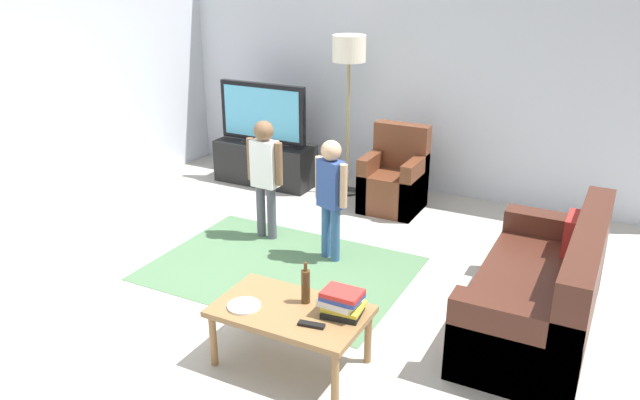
{
  "coord_description": "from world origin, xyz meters",
  "views": [
    {
      "loc": [
        2.28,
        -3.8,
        2.58
      ],
      "look_at": [
        0.0,
        0.6,
        0.65
      ],
      "focal_mm": 35.58,
      "sensor_mm": 36.0,
      "label": 1
    }
  ],
  "objects_px": {
    "child_center": "(331,189)",
    "tv_stand": "(265,163)",
    "couch": "(547,295)",
    "tv_remote": "(311,325)",
    "child_near_tv": "(265,169)",
    "book_stack": "(342,302)",
    "floor_lamp": "(349,57)",
    "tv": "(263,114)",
    "armchair": "(395,182)",
    "plate": "(244,306)",
    "bottle": "(306,286)",
    "coffee_table": "(290,315)"
  },
  "relations": [
    {
      "from": "couch",
      "to": "bottle",
      "type": "bearing_deg",
      "value": -142.16
    },
    {
      "from": "child_center",
      "to": "plate",
      "type": "bearing_deg",
      "value": -83.43
    },
    {
      "from": "tv_stand",
      "to": "armchair",
      "type": "bearing_deg",
      "value": -1.36
    },
    {
      "from": "child_center",
      "to": "book_stack",
      "type": "xyz_separation_m",
      "value": [
        0.8,
        -1.44,
        -0.16
      ]
    },
    {
      "from": "tv_stand",
      "to": "book_stack",
      "type": "distance_m",
      "value": 3.77
    },
    {
      "from": "armchair",
      "to": "coffee_table",
      "type": "distance_m",
      "value": 2.99
    },
    {
      "from": "bottle",
      "to": "tv_remote",
      "type": "xyz_separation_m",
      "value": [
        0.17,
        -0.24,
        -0.11
      ]
    },
    {
      "from": "book_stack",
      "to": "tv_remote",
      "type": "bearing_deg",
      "value": -115.74
    },
    {
      "from": "tv_stand",
      "to": "armchair",
      "type": "distance_m",
      "value": 1.67
    },
    {
      "from": "couch",
      "to": "tv_remote",
      "type": "xyz_separation_m",
      "value": [
        -1.22,
        -1.32,
        0.14
      ]
    },
    {
      "from": "tv",
      "to": "coffee_table",
      "type": "relative_size",
      "value": 1.1
    },
    {
      "from": "armchair",
      "to": "tv_stand",
      "type": "bearing_deg",
      "value": 178.64
    },
    {
      "from": "tv_stand",
      "to": "armchair",
      "type": "height_order",
      "value": "armchair"
    },
    {
      "from": "tv_stand",
      "to": "child_center",
      "type": "bearing_deg",
      "value": -42.41
    },
    {
      "from": "tv",
      "to": "armchair",
      "type": "bearing_deg",
      "value": -0.64
    },
    {
      "from": "child_near_tv",
      "to": "book_stack",
      "type": "relative_size",
      "value": 4.17
    },
    {
      "from": "child_near_tv",
      "to": "child_center",
      "type": "height_order",
      "value": "child_near_tv"
    },
    {
      "from": "book_stack",
      "to": "plate",
      "type": "relative_size",
      "value": 1.27
    },
    {
      "from": "child_near_tv",
      "to": "child_center",
      "type": "xyz_separation_m",
      "value": [
        0.76,
        -0.13,
        -0.03
      ]
    },
    {
      "from": "child_center",
      "to": "plate",
      "type": "distance_m",
      "value": 1.69
    },
    {
      "from": "book_stack",
      "to": "plate",
      "type": "bearing_deg",
      "value": -160.2
    },
    {
      "from": "book_stack",
      "to": "bottle",
      "type": "xyz_separation_m",
      "value": [
        -0.27,
        0.02,
        0.04
      ]
    },
    {
      "from": "child_near_tv",
      "to": "bottle",
      "type": "height_order",
      "value": "child_near_tv"
    },
    {
      "from": "coffee_table",
      "to": "book_stack",
      "type": "xyz_separation_m",
      "value": [
        0.32,
        0.1,
        0.13
      ]
    },
    {
      "from": "child_center",
      "to": "couch",
      "type": "bearing_deg",
      "value": -10.11
    },
    {
      "from": "tv",
      "to": "book_stack",
      "type": "height_order",
      "value": "tv"
    },
    {
      "from": "couch",
      "to": "armchair",
      "type": "height_order",
      "value": "armchair"
    },
    {
      "from": "tv_stand",
      "to": "floor_lamp",
      "type": "xyz_separation_m",
      "value": [
        1.01,
        0.15,
        1.3
      ]
    },
    {
      "from": "coffee_table",
      "to": "plate",
      "type": "distance_m",
      "value": 0.31
    },
    {
      "from": "child_near_tv",
      "to": "tv_stand",
      "type": "bearing_deg",
      "value": 122.39
    },
    {
      "from": "tv",
      "to": "floor_lamp",
      "type": "xyz_separation_m",
      "value": [
        1.01,
        0.17,
        0.7
      ]
    },
    {
      "from": "plate",
      "to": "coffee_table",
      "type": "bearing_deg",
      "value": 23.22
    },
    {
      "from": "couch",
      "to": "child_center",
      "type": "height_order",
      "value": "child_center"
    },
    {
      "from": "couch",
      "to": "armchair",
      "type": "xyz_separation_m",
      "value": [
        -1.85,
        1.76,
        0.01
      ]
    },
    {
      "from": "couch",
      "to": "tv",
      "type": "bearing_deg",
      "value": 153.07
    },
    {
      "from": "coffee_table",
      "to": "child_center",
      "type": "bearing_deg",
      "value": 107.02
    },
    {
      "from": "tv",
      "to": "child_center",
      "type": "height_order",
      "value": "tv"
    },
    {
      "from": "tv",
      "to": "floor_lamp",
      "type": "bearing_deg",
      "value": 9.72
    },
    {
      "from": "coffee_table",
      "to": "bottle",
      "type": "relative_size",
      "value": 3.4
    },
    {
      "from": "tv_stand",
      "to": "couch",
      "type": "height_order",
      "value": "couch"
    },
    {
      "from": "child_center",
      "to": "tv_stand",
      "type": "bearing_deg",
      "value": 137.59
    },
    {
      "from": "tv",
      "to": "armchair",
      "type": "height_order",
      "value": "tv"
    },
    {
      "from": "couch",
      "to": "child_center",
      "type": "xyz_separation_m",
      "value": [
        -1.91,
        0.34,
        0.38
      ]
    },
    {
      "from": "couch",
      "to": "child_near_tv",
      "type": "xyz_separation_m",
      "value": [
        -2.67,
        0.47,
        0.41
      ]
    },
    {
      "from": "couch",
      "to": "tv_remote",
      "type": "distance_m",
      "value": 1.8
    },
    {
      "from": "couch",
      "to": "coffee_table",
      "type": "xyz_separation_m",
      "value": [
        -1.44,
        -1.2,
        0.08
      ]
    },
    {
      "from": "coffee_table",
      "to": "tv_remote",
      "type": "xyz_separation_m",
      "value": [
        0.22,
        -0.12,
        0.06
      ]
    },
    {
      "from": "tv",
      "to": "child_near_tv",
      "type": "height_order",
      "value": "tv"
    },
    {
      "from": "child_center",
      "to": "plate",
      "type": "xyz_separation_m",
      "value": [
        0.19,
        -1.66,
        -0.24
      ]
    },
    {
      "from": "tv",
      "to": "bottle",
      "type": "xyz_separation_m",
      "value": [
        2.12,
        -2.86,
        -0.31
      ]
    }
  ]
}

